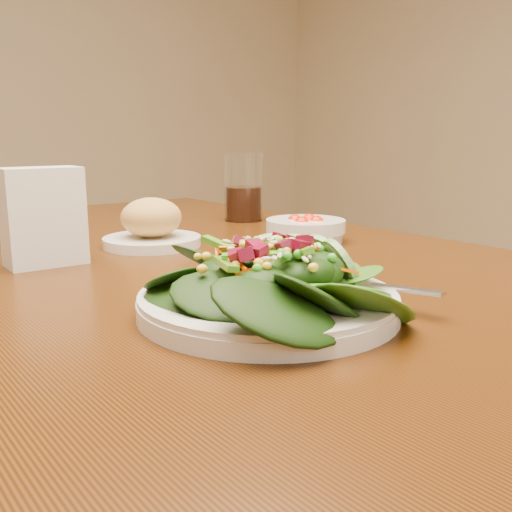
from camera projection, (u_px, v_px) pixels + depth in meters
name	position (u px, v px, depth m)	size (l,w,h in m)	color
dining_table	(174.00, 319.00, 0.89)	(0.90, 1.40, 0.75)	#46210A
salad_plate	(275.00, 285.00, 0.59)	(0.27, 0.27, 0.08)	silver
bread_plate	(152.00, 227.00, 0.93)	(0.16, 0.16, 0.08)	silver
tomato_bowl	(305.00, 229.00, 0.98)	(0.14, 0.14, 0.04)	silver
drinking_glass	(243.00, 192.00, 1.22)	(0.08, 0.08, 0.14)	silver
napkin_holder	(43.00, 214.00, 0.79)	(0.11, 0.06, 0.14)	white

